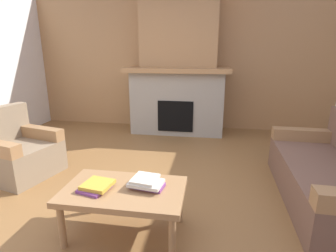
# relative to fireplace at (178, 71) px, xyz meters

# --- Properties ---
(ground) EXTENTS (9.00, 9.00, 0.00)m
(ground) POSITION_rel_fireplace_xyz_m (0.00, -2.62, -1.16)
(ground) COLOR brown
(wall_back_wood_panel) EXTENTS (6.00, 0.12, 2.70)m
(wall_back_wood_panel) POSITION_rel_fireplace_xyz_m (0.00, 0.38, 0.19)
(wall_back_wood_panel) COLOR #A87A4C
(wall_back_wood_panel) RESTS_ON ground
(fireplace) EXTENTS (1.90, 0.82, 2.70)m
(fireplace) POSITION_rel_fireplace_xyz_m (0.00, 0.00, 0.00)
(fireplace) COLOR gray
(fireplace) RESTS_ON ground
(couch) EXTENTS (0.90, 1.83, 0.85)m
(couch) POSITION_rel_fireplace_xyz_m (1.89, -2.32, -0.88)
(couch) COLOR brown
(couch) RESTS_ON ground
(armchair) EXTENTS (0.92, 0.92, 0.85)m
(armchair) POSITION_rel_fireplace_xyz_m (-1.76, -2.23, -0.87)
(armchair) COLOR #847056
(armchair) RESTS_ON ground
(coffee_table) EXTENTS (1.00, 0.60, 0.43)m
(coffee_table) POSITION_rel_fireplace_xyz_m (-0.07, -3.12, -0.79)
(coffee_table) COLOR #997047
(coffee_table) RESTS_ON ground
(book_stack_near_edge) EXTENTS (0.27, 0.27, 0.05)m
(book_stack_near_edge) POSITION_rel_fireplace_xyz_m (-0.28, -3.17, -0.71)
(book_stack_near_edge) COLOR #7A3D84
(book_stack_near_edge) RESTS_ON coffee_table
(book_stack_center) EXTENTS (0.30, 0.25, 0.08)m
(book_stack_center) POSITION_rel_fireplace_xyz_m (0.11, -3.07, -0.69)
(book_stack_center) COLOR #7A3D84
(book_stack_center) RESTS_ON coffee_table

